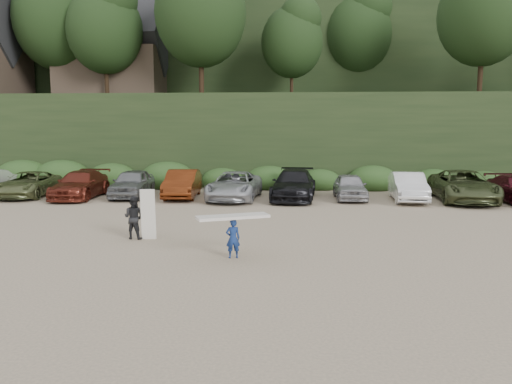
{
  "coord_description": "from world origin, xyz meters",
  "views": [
    {
      "loc": [
        2.15,
        -16.48,
        3.83
      ],
      "look_at": [
        0.86,
        3.0,
        1.3
      ],
      "focal_mm": 35.0,
      "sensor_mm": 36.0,
      "label": 1
    }
  ],
  "objects": [
    {
      "name": "ground",
      "position": [
        0.0,
        0.0,
        0.0
      ],
      "size": [
        120.0,
        120.0,
        0.0
      ],
      "primitive_type": "plane",
      "color": "tan",
      "rests_on": "ground"
    },
    {
      "name": "hillside_backdrop",
      "position": [
        -0.26,
        35.93,
        11.22
      ],
      "size": [
        90.0,
        41.5,
        28.0
      ],
      "color": "black",
      "rests_on": "ground"
    },
    {
      "name": "parked_cars",
      "position": [
        0.86,
        10.06,
        0.74
      ],
      "size": [
        39.7,
        5.98,
        1.61
      ],
      "color": "#9E9FA3",
      "rests_on": "ground"
    },
    {
      "name": "child_surfer",
      "position": [
        0.52,
        -2.18,
        0.87
      ],
      "size": [
        2.2,
        1.39,
        1.28
      ],
      "color": "navy",
      "rests_on": "ground"
    },
    {
      "name": "adult_surfer",
      "position": [
        -3.14,
        0.14,
        0.76
      ],
      "size": [
        1.22,
        0.7,
        1.76
      ],
      "color": "black",
      "rests_on": "ground"
    }
  ]
}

